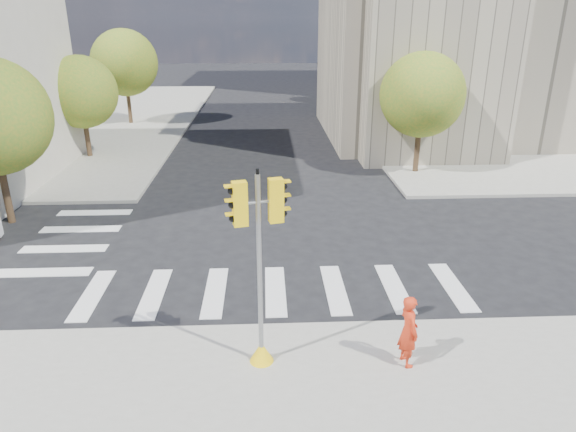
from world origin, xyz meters
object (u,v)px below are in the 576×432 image
object	(u,v)px
lamp_near	(411,75)
photographer	(408,331)
traffic_signal	(260,286)
lamp_far	(365,57)

from	to	relation	value
lamp_near	photographer	xyz separation A→B (m)	(-5.16, -19.78, -3.56)
traffic_signal	photographer	bearing A→B (deg)	-17.17
photographer	traffic_signal	bearing A→B (deg)	73.77
traffic_signal	lamp_near	bearing A→B (deg)	53.25
photographer	lamp_far	bearing A→B (deg)	-20.99
lamp_near	photographer	distance (m)	20.75
traffic_signal	lamp_far	bearing A→B (deg)	62.53
traffic_signal	photographer	size ratio (longest dim) A/B	2.66
photographer	lamp_near	bearing A→B (deg)	-26.93
lamp_far	photographer	bearing A→B (deg)	-98.69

